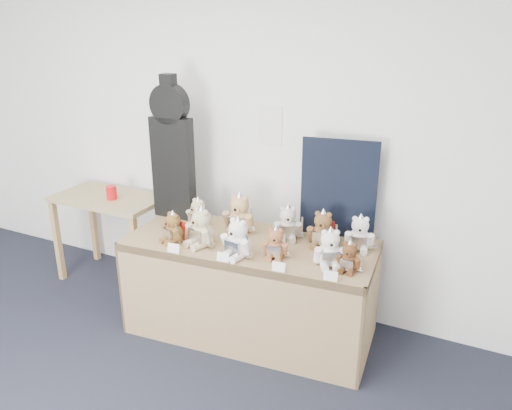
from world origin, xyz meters
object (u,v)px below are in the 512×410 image
at_px(teddy_front_left, 201,229).
at_px(teddy_front_far_right, 330,249).
at_px(guitar_case, 172,150).
at_px(teddy_front_far_left, 173,228).
at_px(red_cup, 112,193).
at_px(teddy_front_right, 276,244).
at_px(teddy_back_end, 360,235).
at_px(teddy_front_centre, 238,239).
at_px(teddy_front_end, 349,258).
at_px(teddy_back_centre_right, 288,224).
at_px(teddy_back_centre_left, 239,215).
at_px(teddy_back_left, 198,214).
at_px(side_table, 110,210).
at_px(teddy_back_right, 322,230).
at_px(display_table, 246,266).

xyz_separation_m(teddy_front_left, teddy_front_far_right, (0.92, 0.10, -0.01)).
xyz_separation_m(guitar_case, teddy_front_left, (0.49, -0.39, -0.43)).
distance_m(guitar_case, teddy_front_far_left, 0.68).
bearing_deg(red_cup, teddy_front_far_left, -23.31).
relative_size(teddy_front_right, teddy_back_end, 0.86).
height_order(guitar_case, teddy_front_centre, guitar_case).
height_order(teddy_front_far_left, teddy_front_right, teddy_front_far_left).
relative_size(teddy_front_end, teddy_back_end, 0.80).
height_order(teddy_front_far_left, teddy_back_centre_right, teddy_back_centre_right).
relative_size(teddy_front_right, teddy_back_centre_left, 0.72).
bearing_deg(teddy_front_right, teddy_back_left, 150.38).
xyz_separation_m(red_cup, teddy_front_right, (1.69, -0.31, -0.02)).
xyz_separation_m(teddy_front_right, teddy_front_far_right, (0.37, 0.04, 0.02)).
xyz_separation_m(teddy_front_far_right, teddy_back_centre_right, (-0.42, 0.28, -0.00)).
height_order(side_table, teddy_front_end, teddy_front_end).
bearing_deg(teddy_front_right, guitar_case, 149.33).
bearing_deg(teddy_back_centre_right, teddy_back_right, -23.61).
bearing_deg(teddy_back_left, teddy_back_centre_right, 24.31).
relative_size(display_table, teddy_front_right, 7.74).
bearing_deg(teddy_back_end, teddy_back_centre_left, 172.24).
distance_m(display_table, teddy_front_end, 0.80).
relative_size(display_table, teddy_front_left, 5.87).
bearing_deg(side_table, guitar_case, -1.99).
bearing_deg(teddy_front_far_right, guitar_case, 143.80).
height_order(teddy_front_right, teddy_back_left, teddy_back_left).
distance_m(red_cup, teddy_front_far_left, 1.00).
bearing_deg(teddy_back_left, teddy_back_centre_left, 24.82).
relative_size(teddy_front_left, teddy_back_left, 1.23).
height_order(side_table, guitar_case, guitar_case).
bearing_deg(teddy_front_far_right, teddy_back_centre_right, 121.07).
relative_size(display_table, guitar_case, 1.64).
distance_m(teddy_front_far_left, teddy_back_end, 1.33).
xyz_separation_m(teddy_front_far_left, teddy_front_right, (0.77, 0.09, -0.00)).
distance_m(red_cup, teddy_front_centre, 1.51).
bearing_deg(guitar_case, teddy_front_right, -19.07).
height_order(display_table, side_table, side_table).
xyz_separation_m(teddy_back_left, teddy_back_centre_left, (0.34, 0.05, 0.03)).
relative_size(teddy_front_end, teddy_back_centre_left, 0.67).
distance_m(teddy_front_left, teddy_front_far_right, 0.93).
bearing_deg(guitar_case, teddy_front_far_right, -12.98).
height_order(teddy_front_far_left, teddy_back_end, teddy_back_end).
bearing_deg(teddy_front_far_left, teddy_front_left, 27.47).
height_order(teddy_back_centre_left, teddy_back_centre_right, teddy_back_centre_left).
relative_size(red_cup, teddy_back_centre_right, 0.42).
height_order(red_cup, teddy_front_centre, teddy_front_centre).
height_order(teddy_back_centre_right, teddy_back_right, teddy_back_right).
relative_size(side_table, red_cup, 8.18).
xyz_separation_m(teddy_front_end, teddy_back_centre_left, (-0.92, 0.25, 0.04)).
distance_m(display_table, guitar_case, 1.10).
height_order(teddy_back_centre_left, teddy_back_right, teddy_back_centre_left).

